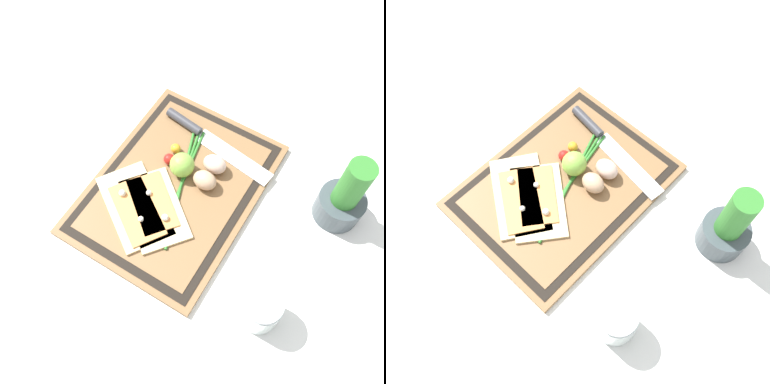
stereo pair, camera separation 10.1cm
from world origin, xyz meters
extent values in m
plane|color=silver|center=(0.00, 0.00, 0.00)|extent=(6.00, 6.00, 0.00)
cube|color=brown|center=(0.00, 0.00, 0.01)|extent=(0.48, 0.35, 0.01)
cube|color=black|center=(0.00, 0.00, 0.01)|extent=(0.45, 0.33, 0.00)
cube|color=brown|center=(0.00, 0.00, 0.02)|extent=(0.41, 0.29, 0.00)
cube|color=beige|center=(0.09, -0.05, 0.02)|extent=(0.21, 0.23, 0.01)
cube|color=#E08E47|center=(0.10, -0.04, 0.03)|extent=(0.16, 0.18, 0.00)
sphere|color=silver|center=(0.08, -0.09, 0.03)|extent=(0.02, 0.02, 0.02)
sphere|color=silver|center=(0.11, -0.02, 0.03)|extent=(0.01, 0.01, 0.01)
cube|color=beige|center=(0.07, -0.01, 0.02)|extent=(0.21, 0.22, 0.01)
cube|color=#E08E47|center=(0.07, -0.02, 0.03)|extent=(0.15, 0.17, 0.00)
sphere|color=silver|center=(0.08, 0.03, 0.03)|extent=(0.02, 0.02, 0.02)
sphere|color=silver|center=(0.05, -0.04, 0.03)|extent=(0.01, 0.01, 0.01)
cube|color=silver|center=(-0.14, 0.08, 0.02)|extent=(0.07, 0.21, 0.00)
cylinder|color=#38383D|center=(-0.16, -0.08, 0.03)|extent=(0.04, 0.10, 0.02)
ellipsoid|color=tan|center=(-0.04, 0.05, 0.04)|extent=(0.04, 0.06, 0.04)
ellipsoid|color=beige|center=(-0.09, 0.05, 0.04)|extent=(0.04, 0.06, 0.04)
sphere|color=#7FB742|center=(-0.04, -0.01, 0.05)|extent=(0.06, 0.06, 0.06)
sphere|color=red|center=(-0.05, -0.05, 0.03)|extent=(0.03, 0.03, 0.03)
sphere|color=gold|center=(-0.08, -0.05, 0.03)|extent=(0.02, 0.02, 0.02)
cylinder|color=#2D7528|center=(-0.01, 0.01, 0.02)|extent=(0.31, 0.07, 0.01)
cylinder|color=#2D7528|center=(-0.01, 0.01, 0.02)|extent=(0.31, 0.09, 0.01)
cylinder|color=#2D7528|center=(-0.01, 0.01, 0.02)|extent=(0.30, 0.11, 0.01)
cylinder|color=#3D474C|center=(-0.14, 0.34, 0.03)|extent=(0.10, 0.10, 0.07)
cylinder|color=#2D7528|center=(-0.14, 0.34, 0.12)|extent=(0.06, 0.06, 0.16)
cylinder|color=silver|center=(0.16, 0.30, 0.04)|extent=(0.08, 0.08, 0.09)
cylinder|color=olive|center=(0.16, 0.30, 0.02)|extent=(0.07, 0.07, 0.03)
cylinder|color=silver|center=(0.16, 0.30, 0.09)|extent=(0.08, 0.08, 0.01)
camera|label=1|loc=(0.40, 0.29, 0.93)|focal=42.00mm
camera|label=2|loc=(0.34, 0.37, 0.93)|focal=42.00mm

